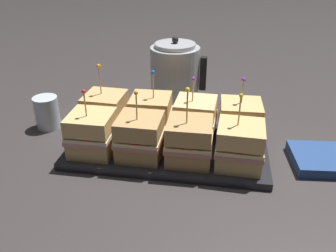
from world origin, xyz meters
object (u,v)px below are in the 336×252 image
object	(u,v)px
sandwich_back_far_right	(240,121)
sandwich_front_center_left	(140,137)
sandwich_front_far_left	(92,133)
kettle_steel	(175,73)
sandwich_back_far_left	(106,112)
drinking_glass	(47,113)
sandwich_front_center_right	(189,141)
sandwich_front_far_right	(240,145)
serving_platter	(168,148)
napkin_stack	(320,159)
sandwich_back_center_left	(151,115)
sandwich_back_center_right	(195,118)

from	to	relation	value
sandwich_back_far_right	sandwich_front_center_left	bearing A→B (deg)	-152.65
sandwich_front_far_left	kettle_steel	size ratio (longest dim) A/B	0.78
sandwich_back_far_left	sandwich_front_far_left	bearing A→B (deg)	-87.64
kettle_steel	sandwich_back_far_left	bearing A→B (deg)	-119.54
sandwich_front_far_left	sandwich_front_center_left	bearing A→B (deg)	0.73
drinking_glass	sandwich_back_far_left	bearing A→B (deg)	-5.26
sandwich_front_far_left	drinking_glass	bearing A→B (deg)	143.67
sandwich_back_far_right	kettle_steel	size ratio (longest dim) A/B	0.78
sandwich_front_far_left	sandwich_front_center_left	distance (m)	0.11
sandwich_front_center_left	sandwich_front_center_right	distance (m)	0.11
sandwich_front_center_right	sandwich_front_far_right	distance (m)	0.11
serving_platter	sandwich_back_far_right	size ratio (longest dim) A/B	2.97
sandwich_back_far_right	napkin_stack	xyz separation A→B (m)	(0.19, -0.06, -0.05)
sandwich_front_center_right	sandwich_back_far_right	distance (m)	0.16
sandwich_front_center_right	sandwich_front_center_left	bearing A→B (deg)	179.56
serving_platter	sandwich_front_center_right	bearing A→B (deg)	-45.54
serving_platter	drinking_glass	xyz separation A→B (m)	(-0.34, 0.07, 0.04)
sandwich_front_far_left	sandwich_back_center_left	xyz separation A→B (m)	(0.11, 0.12, 0.00)
sandwich_front_far_right	sandwich_back_center_left	xyz separation A→B (m)	(-0.22, 0.12, 0.00)
sandwich_front_center_left	drinking_glass	bearing A→B (deg)	156.04
drinking_glass	napkin_stack	world-z (taller)	drinking_glass
sandwich_back_center_left	napkin_stack	distance (m)	0.42
sandwich_front_center_right	serving_platter	bearing A→B (deg)	134.46
sandwich_front_center_left	sandwich_front_center_right	xyz separation A→B (m)	(0.11, -0.00, 0.00)
sandwich_front_center_right	sandwich_front_far_left	bearing A→B (deg)	-179.85
sandwich_back_center_left	kettle_steel	xyz separation A→B (m)	(0.03, 0.25, 0.02)
sandwich_front_center_left	sandwich_back_center_left	bearing A→B (deg)	89.38
kettle_steel	drinking_glass	xyz separation A→B (m)	(-0.32, -0.24, -0.05)
sandwich_front_center_left	drinking_glass	world-z (taller)	sandwich_front_center_left
serving_platter	drinking_glass	distance (m)	0.35
sandwich_front_far_left	sandwich_front_center_left	world-z (taller)	sandwich_front_center_left
sandwich_front_center_right	sandwich_back_center_left	world-z (taller)	sandwich_front_center_right
serving_platter	drinking_glass	bearing A→B (deg)	168.28
serving_platter	kettle_steel	distance (m)	0.32
drinking_glass	serving_platter	bearing A→B (deg)	-11.72
sandwich_front_far_right	sandwich_back_center_right	xyz separation A→B (m)	(-0.11, 0.11, 0.00)
sandwich_front_far_right	sandwich_front_center_left	bearing A→B (deg)	179.49
kettle_steel	drinking_glass	size ratio (longest dim) A/B	2.31
sandwich_front_far_left	sandwich_back_center_right	bearing A→B (deg)	26.81
sandwich_front_center_right	kettle_steel	world-z (taller)	kettle_steel
sandwich_front_far_left	sandwich_front_center_right	bearing A→B (deg)	0.15
drinking_glass	napkin_stack	distance (m)	0.70
sandwich_front_center_left	sandwich_front_far_right	distance (m)	0.22
serving_platter	sandwich_back_center_left	distance (m)	0.10
sandwich_front_center_right	sandwich_back_center_left	distance (m)	0.16
sandwich_front_far_left	sandwich_back_center_right	distance (m)	0.25
sandwich_front_center_right	drinking_glass	xyz separation A→B (m)	(-0.40, 0.13, -0.02)
sandwich_front_center_right	sandwich_back_far_left	distance (m)	0.25
sandwich_front_center_left	sandwich_back_far_right	world-z (taller)	sandwich_front_center_left
sandwich_back_center_right	serving_platter	bearing A→B (deg)	-136.82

